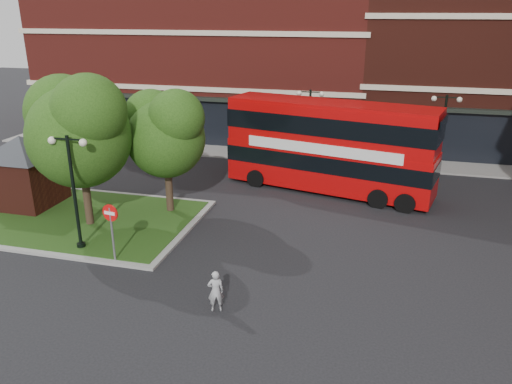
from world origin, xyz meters
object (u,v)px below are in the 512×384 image
(woman, at_px, (216,291))
(bus, at_px, (330,141))
(car_silver, at_px, (268,155))
(car_white, at_px, (345,159))

(woman, bearing_deg, bus, -120.41)
(woman, distance_m, car_silver, 17.36)
(bus, xyz_separation_m, car_white, (0.61, 4.18, -2.17))
(bus, height_order, car_white, bus)
(car_white, bearing_deg, car_silver, 88.16)
(car_white, bearing_deg, woman, 168.87)
(bus, bearing_deg, car_silver, 150.00)
(woman, height_order, car_white, woman)
(car_white, bearing_deg, bus, 169.90)
(bus, height_order, car_silver, bus)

